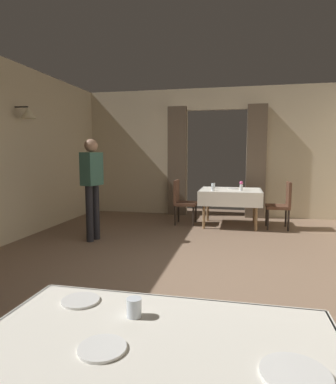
{
  "coord_description": "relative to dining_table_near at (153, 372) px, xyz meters",
  "views": [
    {
      "loc": [
        0.56,
        -3.78,
        1.47
      ],
      "look_at": [
        -0.29,
        0.12,
        1.01
      ],
      "focal_mm": 30.99,
      "sensor_mm": 36.0,
      "label": 1
    }
  ],
  "objects": [
    {
      "name": "wall_back",
      "position": [
        -0.26,
        6.83,
        0.87
      ],
      "size": [
        6.4,
        0.27,
        3.0
      ],
      "color": "beige",
      "rests_on": "ground"
    },
    {
      "name": "dining_table_near",
      "position": [
        0.0,
        0.0,
        0.0
      ],
      "size": [
        1.44,
        0.92,
        0.75
      ],
      "color": "olive",
      "rests_on": "ground"
    },
    {
      "name": "chair_mid_right",
      "position": [
        1.13,
        5.64,
        -0.13
      ],
      "size": [
        0.44,
        0.44,
        0.93
      ],
      "color": "black",
      "rests_on": "ground"
    },
    {
      "name": "chair_mid_left",
      "position": [
        -0.88,
        5.67,
        -0.13
      ],
      "size": [
        0.44,
        0.44,
        0.93
      ],
      "color": "black",
      "rests_on": "ground"
    },
    {
      "name": "dining_table_mid",
      "position": [
        0.12,
        5.71,
        0.0
      ],
      "size": [
        1.24,
        1.03,
        0.75
      ],
      "color": "olive",
      "rests_on": "ground"
    },
    {
      "name": "plate_near_a",
      "position": [
        -0.45,
        0.3,
        0.11
      ],
      "size": [
        0.19,
        0.19,
        0.01
      ],
      "primitive_type": "cylinder",
      "color": "white",
      "rests_on": "dining_table_near"
    },
    {
      "name": "plate_near_d",
      "position": [
        -0.18,
        -0.06,
        0.11
      ],
      "size": [
        0.18,
        0.18,
        0.01
      ],
      "primitive_type": "cylinder",
      "color": "white",
      "rests_on": "dining_table_near"
    },
    {
      "name": "plate_near_b",
      "position": [
        0.5,
        -0.06,
        0.11
      ],
      "size": [
        0.23,
        0.23,
        0.01
      ],
      "primitive_type": "cylinder",
      "color": "white",
      "rests_on": "dining_table_near"
    },
    {
      "name": "glass_mid_c",
      "position": [
        -0.25,
        5.92,
        0.15
      ],
      "size": [
        0.08,
        0.08,
        0.1
      ],
      "primitive_type": "cylinder",
      "color": "silver",
      "rests_on": "dining_table_mid"
    },
    {
      "name": "flower_vase_mid",
      "position": [
        0.33,
        5.55,
        0.2
      ],
      "size": [
        0.07,
        0.07,
        0.19
      ],
      "color": "silver",
      "rests_on": "dining_table_mid"
    },
    {
      "name": "person_waiter_by_doorway",
      "position": [
        -2.13,
        4.02,
        0.37
      ],
      "size": [
        0.29,
        0.4,
        1.72
      ],
      "color": "black",
      "rests_on": "ground"
    },
    {
      "name": "plate_mid_b",
      "position": [
        0.17,
        5.85,
        0.11
      ],
      "size": [
        0.22,
        0.22,
        0.01
      ],
      "primitive_type": "cylinder",
      "color": "white",
      "rests_on": "dining_table_mid"
    },
    {
      "name": "glass_mid_d",
      "position": [
        -0.21,
        5.39,
        0.14
      ],
      "size": [
        0.07,
        0.07,
        0.09
      ],
      "primitive_type": "cylinder",
      "color": "silver",
      "rests_on": "dining_table_mid"
    },
    {
      "name": "glass_near_c",
      "position": [
        -0.14,
        0.21,
        0.14
      ],
      "size": [
        0.07,
        0.07,
        0.08
      ],
      "primitive_type": "cylinder",
      "color": "silver",
      "rests_on": "dining_table_near"
    },
    {
      "name": "ground",
      "position": [
        -0.26,
        2.65,
        -0.65
      ],
      "size": [
        10.08,
        10.08,
        0.0
      ],
      "primitive_type": "plane",
      "color": "#7A604C"
    }
  ]
}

